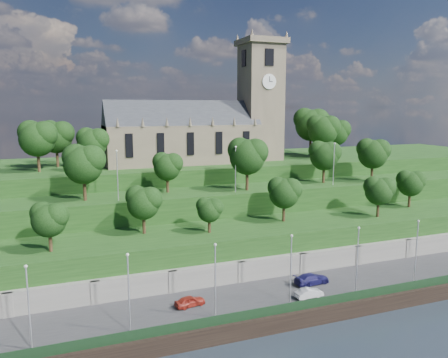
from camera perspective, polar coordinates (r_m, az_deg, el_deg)
name	(u,v)px	position (r m, az deg, el deg)	size (l,w,h in m)	color
ground	(314,325)	(57.95, 11.62, -18.20)	(320.00, 320.00, 0.00)	black
promenade	(290,298)	(62.13, 8.62, -15.11)	(160.00, 12.00, 2.00)	#2D2D30
quay_wall	(314,317)	(57.42, 11.69, -17.25)	(160.00, 0.50, 2.20)	black
fence	(312,303)	(57.26, 11.38, -15.65)	(160.00, 0.10, 1.20)	#17341A
retaining_wall	(271,272)	(66.40, 6.10, -12.00)	(160.00, 2.10, 5.00)	slate
embankment_lower	(254,250)	(71.00, 3.92, -9.25)	(160.00, 12.00, 8.00)	#193C14
embankment_upper	(229,221)	(80.13, 0.68, -5.56)	(160.00, 10.00, 12.00)	#193C14
hilltop	(196,193)	(99.17, -3.71, -1.78)	(160.00, 32.00, 15.00)	#193C14
church	(204,127)	(93.80, -2.62, 6.84)	(38.60, 12.35, 27.60)	brown
trees_lower	(269,195)	(70.01, 5.88, -2.16)	(68.07, 8.76, 7.37)	#322113
trees_upper	(249,157)	(78.20, 3.24, 2.93)	(61.15, 8.50, 9.41)	#322113
trees_hilltop	(231,130)	(95.11, 0.95, 6.39)	(71.33, 16.53, 11.49)	#322113
lamp_posts_promenade	(291,265)	(56.04, 8.73, -11.03)	(60.36, 0.36, 9.16)	#B2B2B7
lamp_posts_upper	(236,166)	(75.31, 1.52, 1.75)	(40.36, 0.36, 8.09)	#B2B2B7
car_left	(190,301)	(56.83, -4.46, -15.62)	(1.56, 3.88, 1.32)	maroon
car_middle	(309,293)	(59.97, 11.04, -14.40)	(1.35, 3.86, 1.27)	#B6B7BB
car_right	(312,279)	(64.22, 11.39, -12.65)	(2.12, 5.22, 1.51)	#19164F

